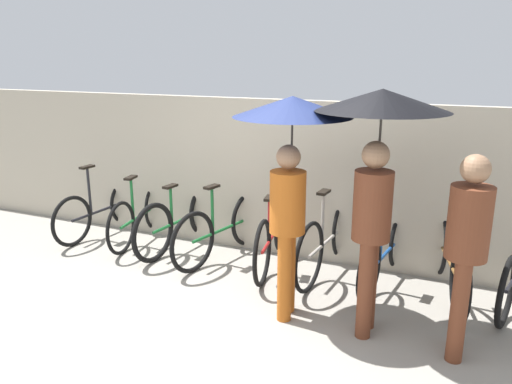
{
  "coord_description": "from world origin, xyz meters",
  "views": [
    {
      "loc": [
        1.95,
        -3.17,
        2.35
      ],
      "look_at": [
        0.0,
        1.35,
        1.0
      ],
      "focal_mm": 35.0,
      "sensor_mm": 36.0,
      "label": 1
    }
  ],
  "objects": [
    {
      "name": "ground_plane",
      "position": [
        0.0,
        0.0,
        0.0
      ],
      "size": [
        30.0,
        30.0,
        0.0
      ],
      "primitive_type": "plane",
      "color": "gray"
    },
    {
      "name": "back_wall",
      "position": [
        0.0,
        2.25,
        0.93
      ],
      "size": [
        13.04,
        0.12,
        1.87
      ],
      "color": "#B2A893",
      "rests_on": "ground"
    },
    {
      "name": "parked_bicycle_0",
      "position": [
        -2.52,
        1.91,
        0.35
      ],
      "size": [
        0.44,
        1.67,
        1.09
      ],
      "rotation": [
        0.0,
        0.0,
        1.51
      ],
      "color": "black",
      "rests_on": "ground"
    },
    {
      "name": "parked_bicycle_1",
      "position": [
        -1.89,
        1.91,
        0.35
      ],
      "size": [
        0.44,
        1.61,
        1.02
      ],
      "rotation": [
        0.0,
        0.0,
        1.72
      ],
      "color": "black",
      "rests_on": "ground"
    },
    {
      "name": "parked_bicycle_2",
      "position": [
        -1.26,
        1.91,
        0.37
      ],
      "size": [
        0.44,
        1.78,
        1.1
      ],
      "rotation": [
        0.0,
        0.0,
        1.47
      ],
      "color": "black",
      "rests_on": "ground"
    },
    {
      "name": "parked_bicycle_3",
      "position": [
        -0.63,
        1.82,
        0.37
      ],
      "size": [
        0.55,
        1.72,
        1.06
      ],
      "rotation": [
        0.0,
        0.0,
        1.35
      ],
      "color": "black",
      "rests_on": "ground"
    },
    {
      "name": "parked_bicycle_4",
      "position": [
        -0.0,
        1.84,
        0.37
      ],
      "size": [
        0.47,
        1.73,
        1.02
      ],
      "rotation": [
        0.0,
        0.0,
        1.74
      ],
      "color": "black",
      "rests_on": "ground"
    },
    {
      "name": "parked_bicycle_5",
      "position": [
        0.63,
        1.9,
        0.39
      ],
      "size": [
        0.44,
        1.82,
        0.99
      ],
      "rotation": [
        0.0,
        0.0,
        1.48
      ],
      "color": "black",
      "rests_on": "ground"
    },
    {
      "name": "parked_bicycle_6",
      "position": [
        1.26,
        1.88,
        0.35
      ],
      "size": [
        0.44,
        1.67,
        1.08
      ],
      "rotation": [
        0.0,
        0.0,
        1.44
      ],
      "color": "black",
      "rests_on": "ground"
    },
    {
      "name": "parked_bicycle_7",
      "position": [
        1.89,
        1.86,
        0.38
      ],
      "size": [
        0.56,
        1.76,
        1.11
      ],
      "rotation": [
        0.0,
        0.0,
        1.8
      ],
      "color": "black",
      "rests_on": "ground"
    },
    {
      "name": "pedestrian_leading",
      "position": [
        0.52,
        0.9,
        1.61
      ],
      "size": [
        1.05,
        1.05,
        2.01
      ],
      "rotation": [
        0.0,
        0.0,
        0.14
      ],
      "color": "#B25619",
      "rests_on": "ground"
    },
    {
      "name": "pedestrian_center",
      "position": [
        1.28,
        0.9,
        1.68
      ],
      "size": [
        1.09,
        1.09,
        2.1
      ],
      "rotation": [
        0.0,
        0.0,
        -0.0
      ],
      "color": "brown",
      "rests_on": "ground"
    },
    {
      "name": "pedestrian_trailing",
      "position": [
        2.02,
        0.75,
        0.97
      ],
      "size": [
        0.32,
        0.32,
        1.66
      ],
      "rotation": [
        0.0,
        0.0,
        -0.01
      ],
      "color": "brown",
      "rests_on": "ground"
    }
  ]
}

